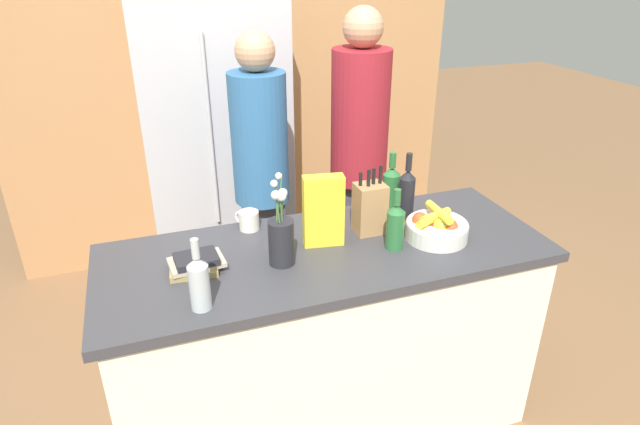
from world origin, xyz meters
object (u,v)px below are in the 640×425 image
at_px(fruit_bowl, 437,227).
at_px(knife_block, 370,208).
at_px(bottle_vinegar, 199,282).
at_px(bottle_wine, 391,187).
at_px(flower_vase, 281,238).
at_px(refrigerator, 215,133).
at_px(person_at_sink, 261,173).
at_px(coffee_mug, 248,220).
at_px(cereal_box, 324,211).
at_px(book_stack, 195,263).
at_px(person_in_blue, 359,153).
at_px(bottle_oil, 407,193).
at_px(bottle_water, 395,225).

relative_size(fruit_bowl, knife_block, 0.88).
relative_size(knife_block, bottle_vinegar, 1.12).
bearing_deg(bottle_wine, flower_vase, -153.53).
bearing_deg(refrigerator, person_at_sink, -78.13).
bearing_deg(person_at_sink, coffee_mug, -99.38).
xyz_separation_m(cereal_box, book_stack, (-0.51, -0.04, -0.11)).
relative_size(fruit_bowl, cereal_box, 0.87).
xyz_separation_m(flower_vase, bottle_wine, (0.59, 0.29, -0.00)).
relative_size(refrigerator, cereal_box, 6.64).
distance_m(bottle_vinegar, person_at_sink, 1.11).
bearing_deg(person_at_sink, bottle_wine, -39.66).
height_order(refrigerator, person_in_blue, refrigerator).
distance_m(fruit_bowl, cereal_box, 0.47).
distance_m(refrigerator, bottle_oil, 1.43).
bearing_deg(knife_block, cereal_box, -170.02).
bearing_deg(fruit_bowl, coffee_mug, 154.92).
distance_m(knife_block, bottle_water, 0.16).
distance_m(bottle_wine, person_in_blue, 0.53).
height_order(bottle_wine, person_at_sink, person_at_sink).
distance_m(book_stack, bottle_water, 0.77).
bearing_deg(flower_vase, fruit_bowl, -1.77).
relative_size(refrigerator, bottle_oil, 6.51).
height_order(fruit_bowl, bottle_water, bottle_water).
distance_m(knife_block, cereal_box, 0.22).
xyz_separation_m(fruit_bowl, knife_block, (-0.24, 0.14, 0.06)).
xyz_separation_m(bottle_oil, bottle_wine, (-0.03, 0.10, -0.01)).
xyz_separation_m(refrigerator, bottle_wine, (0.60, -1.18, 0.04)).
relative_size(bottle_water, person_in_blue, 0.15).
relative_size(bottle_wine, bottle_water, 1.08).
bearing_deg(fruit_bowl, book_stack, 175.77).
distance_m(book_stack, bottle_oil, 0.94).
height_order(bottle_wine, bottle_water, bottle_wine).
height_order(cereal_box, coffee_mug, cereal_box).
xyz_separation_m(knife_block, flower_vase, (-0.41, -0.12, -0.00)).
xyz_separation_m(fruit_bowl, bottle_wine, (-0.06, 0.31, 0.06)).
bearing_deg(bottle_oil, book_stack, -171.13).
xyz_separation_m(coffee_mug, bottle_wine, (0.65, -0.02, 0.07)).
distance_m(cereal_box, bottle_wine, 0.44).
bearing_deg(fruit_bowl, bottle_vinegar, -170.33).
bearing_deg(fruit_bowl, cereal_box, 166.45).
relative_size(fruit_bowl, coffee_mug, 2.45).
height_order(bottle_vinegar, bottle_wine, bottle_wine).
relative_size(coffee_mug, bottle_oil, 0.35).
distance_m(refrigerator, cereal_box, 1.41).
height_order(cereal_box, bottle_oil, bottle_oil).
distance_m(cereal_box, bottle_vinegar, 0.59).
bearing_deg(knife_block, bottle_wine, 43.40).
bearing_deg(knife_block, person_at_sink, 112.22).
bearing_deg(bottle_water, person_in_blue, 76.42).
bearing_deg(person_in_blue, flower_vase, -110.52).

